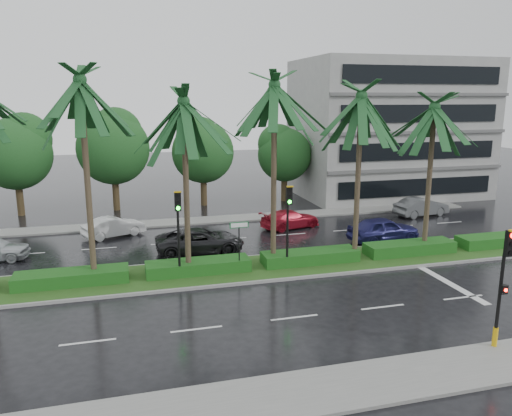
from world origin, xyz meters
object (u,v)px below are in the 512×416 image
object	(u,v)px
signal_median_left	(178,222)
car_grey	(421,207)
car_blue	(383,229)
street_sign	(239,234)
car_darkgrey	(200,241)
signal_near	(503,284)
car_white	(114,227)
car_red	(290,219)

from	to	relation	value
signal_median_left	car_grey	bearing A→B (deg)	25.27
signal_median_left	car_blue	xyz separation A→B (m)	(13.00, 3.70, -2.23)
street_sign	car_blue	world-z (taller)	street_sign
car_darkgrey	street_sign	bearing A→B (deg)	-162.85
car_blue	signal_near	bearing A→B (deg)	161.99
signal_near	street_sign	distance (m)	12.11
signal_median_left	street_sign	distance (m)	3.13
car_grey	car_darkgrey	bearing A→B (deg)	96.04
signal_near	signal_median_left	world-z (taller)	signal_median_left
car_white	car_red	xyz separation A→B (m)	(11.65, -0.88, -0.02)
signal_near	car_red	xyz separation A→B (m)	(-1.50, 17.99, -1.89)
car_grey	street_sign	bearing A→B (deg)	109.79
street_sign	signal_median_left	bearing A→B (deg)	-176.53
signal_near	street_sign	xyz separation A→B (m)	(-7.00, 9.87, -0.38)
signal_median_left	car_white	distance (m)	9.99
signal_median_left	car_red	xyz separation A→B (m)	(8.50, 8.30, -2.38)
signal_median_left	street_sign	bearing A→B (deg)	3.47
signal_median_left	car_red	size ratio (longest dim) A/B	1.02
signal_near	car_grey	distance (m)	20.95
signal_near	signal_median_left	distance (m)	13.93
car_white	signal_near	bearing A→B (deg)	-168.05
car_white	car_red	distance (m)	11.68
car_darkgrey	car_white	bearing A→B (deg)	44.43
car_red	car_grey	world-z (taller)	car_grey
car_blue	car_darkgrey	bearing A→B (deg)	81.26
street_sign	car_red	distance (m)	9.92
car_white	car_blue	distance (m)	17.05
street_sign	car_red	world-z (taller)	street_sign
signal_median_left	car_white	size ratio (longest dim) A/B	1.12
car_darkgrey	signal_median_left	bearing A→B (deg)	158.58
street_sign	car_white	size ratio (longest dim) A/B	0.67
signal_near	car_darkgrey	bearing A→B (deg)	120.67
signal_near	car_red	bearing A→B (deg)	94.77
street_sign	car_white	xyz separation A→B (m)	(-6.15, 9.00, -1.48)
signal_near	car_white	xyz separation A→B (m)	(-13.15, 18.87, -1.86)
car_red	car_blue	size ratio (longest dim) A/B	0.94
car_darkgrey	car_blue	distance (m)	11.36
signal_near	signal_median_left	xyz separation A→B (m)	(-10.00, 9.69, 0.49)
signal_median_left	car_grey	distance (m)	21.34
signal_near	signal_median_left	size ratio (longest dim) A/B	1.00
car_darkgrey	car_blue	world-z (taller)	car_blue
car_red	signal_median_left	bearing A→B (deg)	118.55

